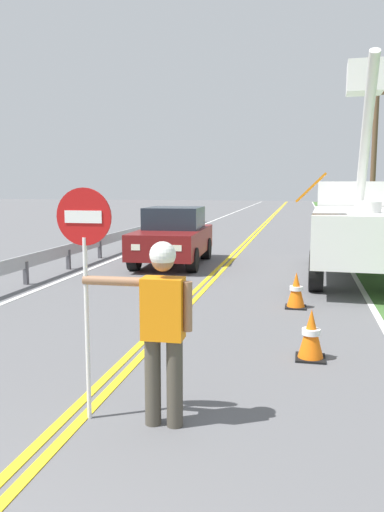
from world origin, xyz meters
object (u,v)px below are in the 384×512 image
object	(u,v)px
traffic_cone_lead	(311,335)
traffic_cone_mid	(296,291)
flagger_worker	(162,322)
utility_pole_mid	(374,153)
stop_sign_paddle	(85,252)
utility_bucket_truck	(359,221)
oncoming_sedan_nearest	(173,237)

from	to	relation	value
traffic_cone_lead	traffic_cone_mid	world-z (taller)	same
flagger_worker	traffic_cone_lead	xyz separation A→B (m)	(1.45, 2.28, -0.71)
utility_pole_mid	stop_sign_paddle	bearing A→B (deg)	-103.22
traffic_cone_mid	utility_bucket_truck	bearing A→B (deg)	69.71
oncoming_sedan_nearest	utility_pole_mid	bearing A→B (deg)	62.24
utility_bucket_truck	oncoming_sedan_nearest	bearing A→B (deg)	172.68
flagger_worker	utility_pole_mid	bearing A→B (deg)	78.51
stop_sign_paddle	oncoming_sedan_nearest	bearing A→B (deg)	99.53
traffic_cone_mid	traffic_cone_lead	bearing A→B (deg)	-85.44
stop_sign_paddle	oncoming_sedan_nearest	xyz separation A→B (m)	(-1.70, 10.14, -0.88)
utility_pole_mid	utility_bucket_truck	bearing A→B (deg)	-98.26
flagger_worker	utility_bucket_truck	world-z (taller)	utility_bucket_truck
stop_sign_paddle	flagger_worker	bearing A→B (deg)	1.44
utility_bucket_truck	oncoming_sedan_nearest	xyz separation A→B (m)	(-5.24, 0.67, -0.58)
utility_pole_mid	traffic_cone_lead	distance (m)	22.42
traffic_cone_lead	utility_bucket_truck	bearing A→B (deg)	79.59
stop_sign_paddle	utility_bucket_truck	distance (m)	10.11
stop_sign_paddle	utility_pole_mid	world-z (taller)	utility_pole_mid
oncoming_sedan_nearest	utility_pole_mid	size ratio (longest dim) A/B	0.54
traffic_cone_lead	flagger_worker	bearing A→B (deg)	-122.51
flagger_worker	utility_bucket_truck	size ratio (longest dim) A/B	0.27
traffic_cone_mid	stop_sign_paddle	bearing A→B (deg)	-110.68
utility_bucket_truck	traffic_cone_mid	world-z (taller)	utility_bucket_truck
utility_bucket_truck	utility_pole_mid	xyz separation A→B (m)	(2.13, 14.69, 2.60)
stop_sign_paddle	traffic_cone_lead	world-z (taller)	stop_sign_paddle
flagger_worker	utility_pole_mid	distance (m)	24.80
utility_bucket_truck	utility_pole_mid	bearing A→B (deg)	81.74
utility_pole_mid	traffic_cone_mid	distance (m)	19.59
flagger_worker	utility_pole_mid	size ratio (longest dim) A/B	0.24
utility_pole_mid	traffic_cone_lead	world-z (taller)	utility_pole_mid
utility_bucket_truck	traffic_cone_mid	bearing A→B (deg)	-110.29
flagger_worker	utility_bucket_truck	distance (m)	9.85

